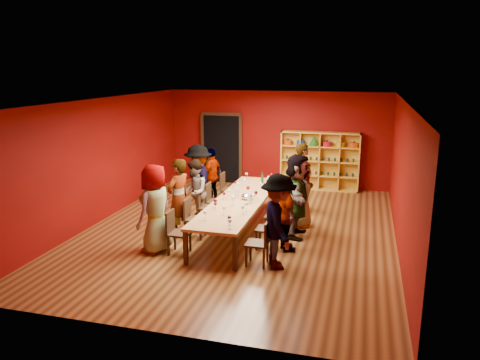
% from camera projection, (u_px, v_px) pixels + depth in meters
% --- Properties ---
extents(room_shell, '(7.10, 9.10, 3.04)m').
position_uv_depth(room_shell, '(240.00, 168.00, 10.61)').
color(room_shell, '#583417').
rests_on(room_shell, ground).
extents(tasting_table, '(1.10, 4.50, 0.75)m').
position_uv_depth(tasting_table, '(240.00, 201.00, 10.80)').
color(tasting_table, '#AA7A46').
rests_on(tasting_table, ground).
extents(doorway, '(1.40, 0.17, 2.30)m').
position_uv_depth(doorway, '(222.00, 148.00, 15.31)').
color(doorway, black).
rests_on(doorway, ground).
extents(shelving_unit, '(2.40, 0.40, 1.80)m').
position_uv_depth(shelving_unit, '(320.00, 158.00, 14.43)').
color(shelving_unit, gold).
rests_on(shelving_unit, ground).
extents(chair_person_left_0, '(0.42, 0.42, 0.89)m').
position_uv_depth(chair_person_left_0, '(175.00, 230.00, 9.51)').
color(chair_person_left_0, black).
rests_on(chair_person_left_0, ground).
extents(person_left_0, '(0.69, 0.99, 1.84)m').
position_uv_depth(person_left_0, '(155.00, 208.00, 9.52)').
color(person_left_0, '#4A4B4F').
rests_on(person_left_0, ground).
extents(chair_person_left_1, '(0.42, 0.42, 0.89)m').
position_uv_depth(chair_person_left_1, '(192.00, 216.00, 10.41)').
color(chair_person_left_1, black).
rests_on(chair_person_left_1, ground).
extents(person_left_1, '(0.67, 0.77, 1.78)m').
position_uv_depth(person_left_1, '(179.00, 198.00, 10.39)').
color(person_left_1, '#121833').
rests_on(person_left_1, ground).
extents(chair_person_left_2, '(0.42, 0.42, 0.89)m').
position_uv_depth(chair_person_left_2, '(205.00, 205.00, 11.26)').
color(chair_person_left_2, black).
rests_on(chair_person_left_2, ground).
extents(person_left_2, '(0.65, 0.86, 1.57)m').
position_uv_depth(person_left_2, '(195.00, 192.00, 11.26)').
color(person_left_2, '#5478AD').
rests_on(person_left_2, ground).
extents(chair_person_left_3, '(0.42, 0.42, 0.89)m').
position_uv_depth(chair_person_left_3, '(212.00, 199.00, 11.75)').
color(chair_person_left_3, black).
rests_on(chair_person_left_3, ground).
extents(person_left_3, '(0.92, 1.29, 1.85)m').
position_uv_depth(person_left_3, '(198.00, 181.00, 11.74)').
color(person_left_3, '#515156').
rests_on(person_left_3, ground).
extents(chair_person_left_4, '(0.42, 0.42, 0.89)m').
position_uv_depth(chair_person_left_4, '(226.00, 187.00, 12.90)').
color(chair_person_left_4, black).
rests_on(chair_person_left_4, ground).
extents(person_left_4, '(0.60, 0.98, 1.56)m').
position_uv_depth(person_left_4, '(212.00, 176.00, 12.94)').
color(person_left_4, pink).
rests_on(person_left_4, ground).
extents(chair_person_right_0, '(0.42, 0.42, 0.89)m').
position_uv_depth(chair_person_right_0, '(261.00, 241.00, 8.92)').
color(chair_person_right_0, black).
rests_on(chair_person_right_0, ground).
extents(person_right_0, '(0.91, 1.27, 1.82)m').
position_uv_depth(person_right_0, '(278.00, 222.00, 8.74)').
color(person_right_0, silver).
rests_on(person_right_0, ground).
extents(chair_person_right_1, '(0.42, 0.42, 0.89)m').
position_uv_depth(chair_person_right_1, '(270.00, 226.00, 9.73)').
color(chair_person_right_1, black).
rests_on(chair_person_right_1, ground).
extents(person_right_1, '(0.75, 0.99, 1.54)m').
position_uv_depth(person_right_1, '(287.00, 215.00, 9.58)').
color(person_right_1, '#141739').
rests_on(person_right_1, ground).
extents(chair_person_right_2, '(0.42, 0.42, 0.89)m').
position_uv_depth(chair_person_right_2, '(278.00, 214.00, 10.57)').
color(chair_person_right_2, black).
rests_on(chair_person_right_2, ground).
extents(person_right_2, '(0.54, 1.76, 1.89)m').
position_uv_depth(person_right_2, '(297.00, 196.00, 10.35)').
color(person_right_2, '#D18C9A').
rests_on(person_right_2, ground).
extents(chair_person_right_3, '(0.42, 0.42, 0.89)m').
position_uv_depth(chair_person_right_3, '(284.00, 205.00, 11.25)').
color(chair_person_right_3, black).
rests_on(chair_person_right_3, ground).
extents(person_right_3, '(0.45, 0.79, 1.58)m').
position_uv_depth(person_right_3, '(302.00, 194.00, 11.07)').
color(person_right_3, silver).
rests_on(person_right_3, ground).
extents(chair_person_right_4, '(0.42, 0.42, 0.89)m').
position_uv_depth(chair_person_right_4, '(291.00, 193.00, 12.32)').
color(chair_person_right_4, black).
rests_on(chair_person_right_4, ground).
extents(person_right_4, '(0.56, 0.71, 1.82)m').
position_uv_depth(person_right_4, '(303.00, 178.00, 12.15)').
color(person_right_4, '#5E86C1').
rests_on(person_right_4, ground).
extents(wine_glass_0, '(0.09, 0.09, 0.22)m').
position_uv_depth(wine_glass_0, '(248.00, 188.00, 11.15)').
color(wine_glass_0, silver).
rests_on(wine_glass_0, tasting_table).
extents(wine_glass_1, '(0.08, 0.08, 0.20)m').
position_uv_depth(wine_glass_1, '(224.00, 208.00, 9.63)').
color(wine_glass_1, silver).
rests_on(wine_glass_1, tasting_table).
extents(wine_glass_2, '(0.08, 0.08, 0.20)m').
position_uv_depth(wine_glass_2, '(245.00, 180.00, 11.95)').
color(wine_glass_2, silver).
rests_on(wine_glass_2, tasting_table).
extents(wine_glass_3, '(0.08, 0.08, 0.21)m').
position_uv_depth(wine_glass_3, '(263.00, 186.00, 11.37)').
color(wine_glass_3, silver).
rests_on(wine_glass_3, tasting_table).
extents(wine_glass_4, '(0.08, 0.08, 0.19)m').
position_uv_depth(wine_glass_4, '(261.00, 184.00, 11.63)').
color(wine_glass_4, silver).
rests_on(wine_glass_4, tasting_table).
extents(wine_glass_5, '(0.07, 0.07, 0.18)m').
position_uv_depth(wine_glass_5, '(224.00, 194.00, 10.75)').
color(wine_glass_5, silver).
rests_on(wine_glass_5, tasting_table).
extents(wine_glass_6, '(0.08, 0.08, 0.20)m').
position_uv_depth(wine_glass_6, '(243.00, 207.00, 9.67)').
color(wine_glass_6, silver).
rests_on(wine_glass_6, tasting_table).
extents(wine_glass_7, '(0.08, 0.08, 0.20)m').
position_uv_depth(wine_glass_7, '(254.00, 196.00, 10.57)').
color(wine_glass_7, silver).
rests_on(wine_glass_7, tasting_table).
extents(wine_glass_8, '(0.08, 0.08, 0.21)m').
position_uv_depth(wine_glass_8, '(238.00, 184.00, 11.56)').
color(wine_glass_8, silver).
rests_on(wine_glass_8, tasting_table).
extents(wine_glass_9, '(0.07, 0.07, 0.18)m').
position_uv_depth(wine_glass_9, '(236.00, 183.00, 11.80)').
color(wine_glass_9, silver).
rests_on(wine_glass_9, tasting_table).
extents(wine_glass_10, '(0.09, 0.09, 0.22)m').
position_uv_depth(wine_glass_10, '(233.00, 198.00, 10.30)').
color(wine_glass_10, silver).
rests_on(wine_glass_10, tasting_table).
extents(wine_glass_11, '(0.09, 0.09, 0.22)m').
position_uv_depth(wine_glass_11, '(271.00, 176.00, 12.43)').
color(wine_glass_11, silver).
rests_on(wine_glass_11, tasting_table).
extents(wine_glass_12, '(0.08, 0.08, 0.20)m').
position_uv_depth(wine_glass_12, '(246.00, 175.00, 12.60)').
color(wine_glass_12, silver).
rests_on(wine_glass_12, tasting_table).
extents(wine_glass_13, '(0.09, 0.09, 0.21)m').
position_uv_depth(wine_glass_13, '(246.00, 204.00, 9.87)').
color(wine_glass_13, silver).
rests_on(wine_glass_13, tasting_table).
extents(wine_glass_14, '(0.08, 0.08, 0.21)m').
position_uv_depth(wine_glass_14, '(205.00, 213.00, 9.29)').
color(wine_glass_14, silver).
rests_on(wine_glass_14, tasting_table).
extents(wine_glass_15, '(0.08, 0.08, 0.20)m').
position_uv_depth(wine_glass_15, '(215.00, 201.00, 10.11)').
color(wine_glass_15, silver).
rests_on(wine_glass_15, tasting_table).
extents(wine_glass_16, '(0.08, 0.08, 0.21)m').
position_uv_depth(wine_glass_16, '(269.00, 178.00, 12.20)').
color(wine_glass_16, silver).
rests_on(wine_glass_16, tasting_table).
extents(wine_glass_17, '(0.07, 0.07, 0.19)m').
position_uv_depth(wine_glass_17, '(229.00, 218.00, 9.02)').
color(wine_glass_17, silver).
rests_on(wine_glass_17, tasting_table).
extents(wine_glass_18, '(0.07, 0.07, 0.18)m').
position_uv_depth(wine_glass_18, '(215.00, 204.00, 9.96)').
color(wine_glass_18, silver).
rests_on(wine_glass_18, tasting_table).
extents(wine_glass_19, '(0.09, 0.09, 0.22)m').
position_uv_depth(wine_glass_19, '(256.00, 193.00, 10.73)').
color(wine_glass_19, silver).
rests_on(wine_glass_19, tasting_table).
extents(wine_glass_20, '(0.08, 0.08, 0.19)m').
position_uv_depth(wine_glass_20, '(230.00, 221.00, 8.80)').
color(wine_glass_20, silver).
rests_on(wine_glass_20, tasting_table).
extents(wine_glass_21, '(0.08, 0.08, 0.19)m').
position_uv_depth(wine_glass_21, '(247.00, 176.00, 12.49)').
color(wine_glass_21, silver).
rests_on(wine_glass_21, tasting_table).
extents(wine_glass_22, '(0.08, 0.08, 0.21)m').
position_uv_depth(wine_glass_22, '(229.00, 191.00, 10.91)').
color(wine_glass_22, silver).
rests_on(wine_glass_22, tasting_table).
extents(spittoon_bowl, '(0.28, 0.28, 0.15)m').
position_uv_depth(spittoon_bowl, '(247.00, 196.00, 10.78)').
color(spittoon_bowl, '#B2B4B9').
rests_on(spittoon_bowl, tasting_table).
extents(carafe_a, '(0.14, 0.14, 0.27)m').
position_uv_depth(carafe_a, '(237.00, 193.00, 10.84)').
color(carafe_a, silver).
rests_on(carafe_a, tasting_table).
extents(carafe_b, '(0.10, 0.10, 0.25)m').
position_uv_depth(carafe_b, '(249.00, 198.00, 10.45)').
color(carafe_b, silver).
rests_on(carafe_b, tasting_table).
extents(wine_bottle, '(0.08, 0.08, 0.30)m').
position_uv_depth(wine_bottle, '(262.00, 179.00, 12.28)').
color(wine_bottle, '#123317').
rests_on(wine_bottle, tasting_table).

